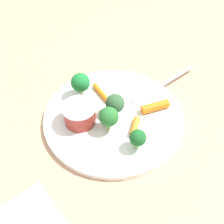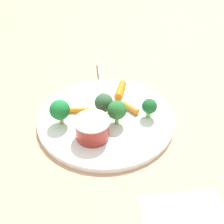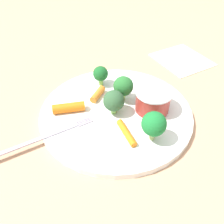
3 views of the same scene
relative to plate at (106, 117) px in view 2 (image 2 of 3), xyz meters
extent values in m
plane|color=tan|center=(0.00, 0.00, -0.01)|extent=(2.40, 2.40, 0.00)
cylinder|color=white|center=(0.00, 0.00, 0.00)|extent=(0.29, 0.29, 0.01)
cylinder|color=maroon|center=(0.05, 0.04, 0.02)|extent=(0.06, 0.06, 0.04)
cylinder|color=silver|center=(0.05, 0.04, 0.05)|extent=(0.07, 0.07, 0.00)
cylinder|color=#87C25C|center=(0.00, -0.01, 0.01)|extent=(0.01, 0.01, 0.01)
sphere|color=#305734|center=(0.00, -0.01, 0.03)|extent=(0.04, 0.04, 0.04)
cylinder|color=#99B068|center=(0.09, -0.03, 0.02)|extent=(0.01, 0.01, 0.02)
sphere|color=#1C7633|center=(0.09, -0.03, 0.04)|extent=(0.04, 0.04, 0.04)
cylinder|color=#84B75D|center=(-0.01, 0.03, 0.02)|extent=(0.01, 0.01, 0.02)
sphere|color=#286B2E|center=(-0.01, 0.03, 0.04)|extent=(0.04, 0.04, 0.04)
cylinder|color=#89C55B|center=(-0.07, 0.05, 0.01)|extent=(0.01, 0.01, 0.02)
sphere|color=#1A5D27|center=(-0.07, 0.05, 0.03)|extent=(0.03, 0.03, 0.03)
cylinder|color=orange|center=(-0.07, -0.05, 0.01)|extent=(0.05, 0.06, 0.02)
cylinder|color=orange|center=(-0.05, 0.01, 0.01)|extent=(0.02, 0.05, 0.01)
cylinder|color=orange|center=(0.05, -0.04, 0.01)|extent=(0.06, 0.04, 0.01)
cube|color=#BBB1C8|center=(-0.07, -0.15, 0.01)|extent=(0.08, 0.16, 0.00)
cube|color=#BBB1C8|center=(-0.03, -0.06, 0.01)|extent=(0.01, 0.03, 0.00)
cube|color=#BBB1C8|center=(-0.03, -0.06, 0.01)|extent=(0.01, 0.03, 0.00)
cube|color=#BBB1C8|center=(-0.03, -0.06, 0.01)|extent=(0.01, 0.03, 0.00)
cube|color=#BBB1C8|center=(-0.02, -0.06, 0.01)|extent=(0.01, 0.03, 0.00)
camera|label=1|loc=(-0.17, 0.35, 0.45)|focal=46.06mm
camera|label=2|loc=(0.21, 0.36, 0.35)|focal=40.65mm
camera|label=3|loc=(0.19, -0.29, 0.31)|focal=39.39mm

